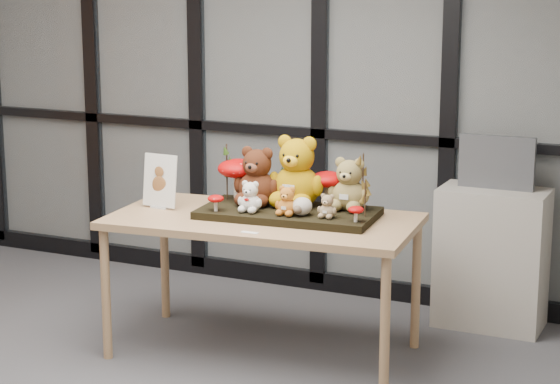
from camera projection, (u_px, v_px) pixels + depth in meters
The scene contains 24 objects.
room_shell at pixel (5, 63), 4.38m from camera, with size 5.00×5.00×5.00m.
glass_partition at pixel (256, 73), 6.63m from camera, with size 4.90×0.06×2.78m.
display_table at pixel (263, 229), 5.47m from camera, with size 1.71×0.97×0.77m.
diorama_tray at pixel (288, 213), 5.47m from camera, with size 0.95×0.47×0.04m, color black.
bear_pooh_yellow at pixel (297, 167), 5.51m from camera, with size 0.32×0.29×0.43m, color #BC8A07, non-canonical shape.
bear_brown_medium at pixel (257, 173), 5.55m from camera, with size 0.27×0.24×0.35m, color #441E0F, non-canonical shape.
bear_tan_back at pixel (350, 181), 5.43m from camera, with size 0.24×0.22×0.31m, color olive, non-canonical shape.
bear_small_yellow at pixel (287, 199), 5.32m from camera, with size 0.13×0.12×0.17m, color orange, non-canonical shape.
bear_white_bow at pixel (250, 195), 5.39m from camera, with size 0.14×0.13×0.19m, color white, non-canonical shape.
bear_beige_small at pixel (327, 205), 5.26m from camera, with size 0.11×0.10×0.14m, color #9B805A, non-canonical shape.
plush_cream_hedgehog at pixel (302, 205), 5.32m from camera, with size 0.08×0.07×0.11m, color beige, non-canonical shape.
mushroom_back_left at pixel (238, 177), 5.67m from camera, with size 0.23×0.23×0.26m, color #AC0505, non-canonical shape.
mushroom_back_right at pixel (328, 187), 5.53m from camera, with size 0.19×0.19×0.21m, color #AC0505, non-canonical shape.
mushroom_front_left at pixel (216, 202), 5.42m from camera, with size 0.09×0.09×0.10m, color #AC0505, non-canonical shape.
mushroom_front_right at pixel (356, 213), 5.18m from camera, with size 0.08×0.08×0.09m, color #AC0505, non-canonical shape.
sprig_green_far_left at pixel (227, 172), 5.68m from camera, with size 0.05×0.05×0.32m, color #14330B, non-canonical shape.
sprig_green_mid_left at pixel (254, 178), 5.68m from camera, with size 0.05×0.05×0.25m, color #14330B, non-canonical shape.
sprig_dry_far_right at pixel (363, 182), 5.40m from camera, with size 0.05×0.05×0.31m, color brown, non-canonical shape.
sprig_dry_mid_right at pixel (365, 199), 5.28m from camera, with size 0.05×0.05×0.19m, color brown, non-canonical shape.
sprig_green_centre at pixel (285, 184), 5.64m from camera, with size 0.05×0.05×0.19m, color #14330B, non-canonical shape.
sign_holder at pixel (160, 183), 5.65m from camera, with size 0.22×0.07×0.30m.
label_card at pixel (250, 233), 5.14m from camera, with size 0.09×0.03×0.00m, color white.
cabinet at pixel (492, 258), 5.97m from camera, with size 0.62×0.36×0.83m, color #A19A90.
monitor at pixel (497, 162), 5.86m from camera, with size 0.44×0.05×0.31m.
Camera 1 is at (2.93, -3.49, 2.07)m, focal length 65.00 mm.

